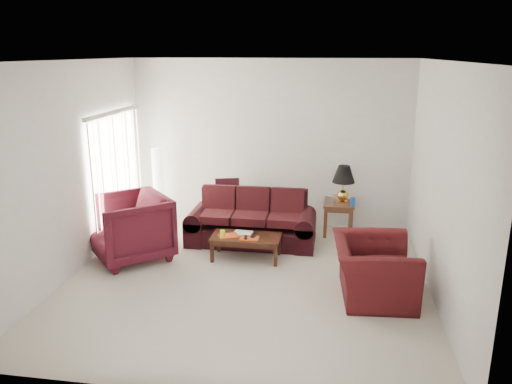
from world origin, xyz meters
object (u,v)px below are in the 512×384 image
at_px(sofa, 251,219).
at_px(floor_lamp, 159,187).
at_px(end_table, 338,218).
at_px(armchair_left, 130,228).
at_px(armchair_right, 373,270).
at_px(coffee_table, 246,247).

height_order(sofa, floor_lamp, floor_lamp).
bearing_deg(floor_lamp, end_table, -0.17).
relative_size(end_table, armchair_left, 0.52).
xyz_separation_m(sofa, armchair_left, (-1.73, -0.93, 0.07)).
bearing_deg(armchair_left, sofa, 76.91).
bearing_deg(armchair_right, coffee_table, 58.05).
bearing_deg(floor_lamp, sofa, -20.14).
bearing_deg(floor_lamp, armchair_right, -31.78).
xyz_separation_m(end_table, floor_lamp, (-3.26, 0.01, 0.44)).
bearing_deg(armchair_left, coffee_table, 57.52).
relative_size(sofa, armchair_left, 1.91).
height_order(end_table, coffee_table, end_table).
bearing_deg(coffee_table, armchair_left, -160.65).
height_order(end_table, armchair_right, armchair_right).
xyz_separation_m(floor_lamp, coffee_table, (1.85, -1.33, -0.54)).
bearing_deg(armchair_left, end_table, 75.34).
xyz_separation_m(sofa, armchair_right, (1.88, -1.63, -0.05)).
bearing_deg(armchair_right, armchair_left, 74.78).
distance_m(sofa, armchair_left, 1.97).
height_order(sofa, end_table, sofa).
xyz_separation_m(armchair_right, coffee_table, (-1.85, 0.97, -0.19)).
relative_size(armchair_left, armchair_right, 0.95).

